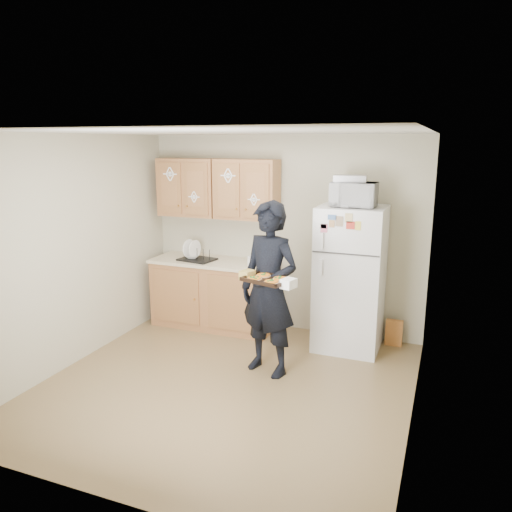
# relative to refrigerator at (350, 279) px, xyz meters

# --- Properties ---
(floor) EXTENTS (3.60, 3.60, 0.00)m
(floor) POSITION_rel_refrigerator_xyz_m (-0.95, -1.43, -0.85)
(floor) COLOR brown
(floor) RESTS_ON ground
(ceiling) EXTENTS (3.60, 3.60, 0.00)m
(ceiling) POSITION_rel_refrigerator_xyz_m (-0.95, -1.43, 1.65)
(ceiling) COLOR silver
(ceiling) RESTS_ON wall_back
(wall_back) EXTENTS (3.60, 0.04, 2.50)m
(wall_back) POSITION_rel_refrigerator_xyz_m (-0.95, 0.37, 0.40)
(wall_back) COLOR #B3AC91
(wall_back) RESTS_ON floor
(wall_front) EXTENTS (3.60, 0.04, 2.50)m
(wall_front) POSITION_rel_refrigerator_xyz_m (-0.95, -3.23, 0.40)
(wall_front) COLOR #B3AC91
(wall_front) RESTS_ON floor
(wall_left) EXTENTS (0.04, 3.60, 2.50)m
(wall_left) POSITION_rel_refrigerator_xyz_m (-2.75, -1.43, 0.40)
(wall_left) COLOR #B3AC91
(wall_left) RESTS_ON floor
(wall_right) EXTENTS (0.04, 3.60, 2.50)m
(wall_right) POSITION_rel_refrigerator_xyz_m (0.85, -1.43, 0.40)
(wall_right) COLOR #B3AC91
(wall_right) RESTS_ON floor
(refrigerator) EXTENTS (0.75, 0.70, 1.70)m
(refrigerator) POSITION_rel_refrigerator_xyz_m (0.00, 0.00, 0.00)
(refrigerator) COLOR white
(refrigerator) RESTS_ON floor
(base_cabinet) EXTENTS (1.60, 0.60, 0.86)m
(base_cabinet) POSITION_rel_refrigerator_xyz_m (-1.80, 0.05, -0.42)
(base_cabinet) COLOR #955C33
(base_cabinet) RESTS_ON floor
(countertop) EXTENTS (1.64, 0.64, 0.04)m
(countertop) POSITION_rel_refrigerator_xyz_m (-1.80, 0.05, 0.03)
(countertop) COLOR beige
(countertop) RESTS_ON base_cabinet
(upper_cab_left) EXTENTS (0.80, 0.33, 0.75)m
(upper_cab_left) POSITION_rel_refrigerator_xyz_m (-2.20, 0.18, 0.98)
(upper_cab_left) COLOR #955C33
(upper_cab_left) RESTS_ON wall_back
(upper_cab_right) EXTENTS (0.80, 0.33, 0.75)m
(upper_cab_right) POSITION_rel_refrigerator_xyz_m (-1.38, 0.18, 0.98)
(upper_cab_right) COLOR #955C33
(upper_cab_right) RESTS_ON wall_back
(cereal_box) EXTENTS (0.20, 0.07, 0.32)m
(cereal_box) POSITION_rel_refrigerator_xyz_m (0.52, 0.24, -0.69)
(cereal_box) COLOR gold
(cereal_box) RESTS_ON floor
(person) EXTENTS (0.77, 0.61, 1.84)m
(person) POSITION_rel_refrigerator_xyz_m (-0.66, -0.97, 0.07)
(person) COLOR black
(person) RESTS_ON floor
(baking_tray) EXTENTS (0.51, 0.43, 0.04)m
(baking_tray) POSITION_rel_refrigerator_xyz_m (-0.57, -1.25, 0.25)
(baking_tray) COLOR black
(baking_tray) RESTS_ON person
(pizza_front_left) EXTENTS (0.15, 0.15, 0.02)m
(pizza_front_left) POSITION_rel_refrigerator_xyz_m (-0.69, -1.29, 0.27)
(pizza_front_left) COLOR gold
(pizza_front_left) RESTS_ON baking_tray
(pizza_front_right) EXTENTS (0.15, 0.15, 0.02)m
(pizza_front_right) POSITION_rel_refrigerator_xyz_m (-0.50, -1.35, 0.27)
(pizza_front_right) COLOR gold
(pizza_front_right) RESTS_ON baking_tray
(pizza_back_left) EXTENTS (0.15, 0.15, 0.02)m
(pizza_back_left) POSITION_rel_refrigerator_xyz_m (-0.65, -1.15, 0.27)
(pizza_back_left) COLOR gold
(pizza_back_left) RESTS_ON baking_tray
(pizza_back_right) EXTENTS (0.15, 0.15, 0.02)m
(pizza_back_right) POSITION_rel_refrigerator_xyz_m (-0.46, -1.21, 0.27)
(pizza_back_right) COLOR gold
(pizza_back_right) RESTS_ON baking_tray
(microwave) EXTENTS (0.50, 0.34, 0.27)m
(microwave) POSITION_rel_refrigerator_xyz_m (0.01, -0.05, 0.99)
(microwave) COLOR white
(microwave) RESTS_ON refrigerator
(foil_pan) EXTENTS (0.38, 0.28, 0.08)m
(foil_pan) POSITION_rel_refrigerator_xyz_m (-0.04, -0.02, 1.16)
(foil_pan) COLOR #B0AFB6
(foil_pan) RESTS_ON microwave
(dish_rack) EXTENTS (0.49, 0.40, 0.18)m
(dish_rack) POSITION_rel_refrigerator_xyz_m (-2.00, -0.01, 0.14)
(dish_rack) COLOR black
(dish_rack) RESTS_ON countertop
(bowl) EXTENTS (0.25, 0.25, 0.05)m
(bowl) POSITION_rel_refrigerator_xyz_m (-2.08, -0.01, 0.10)
(bowl) COLOR white
(bowl) RESTS_ON dish_rack
(soap_bottle) EXTENTS (0.09, 0.09, 0.19)m
(soap_bottle) POSITION_rel_refrigerator_xyz_m (-1.21, -0.05, 0.15)
(soap_bottle) COLOR white
(soap_bottle) RESTS_ON countertop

